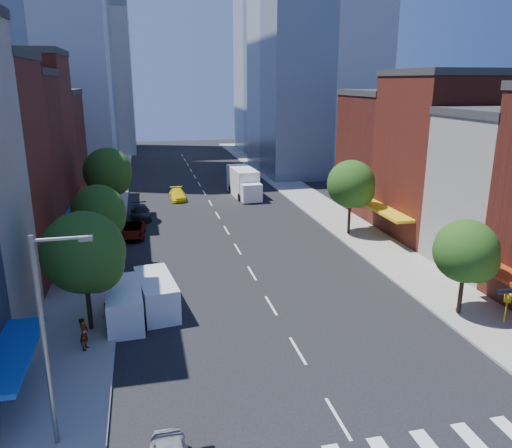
{
  "coord_description": "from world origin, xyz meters",
  "views": [
    {
      "loc": [
        -7.82,
        -17.77,
        14.59
      ],
      "look_at": [
        -0.43,
        14.68,
        5.0
      ],
      "focal_mm": 35.0,
      "sensor_mm": 36.0,
      "label": 1
    }
  ],
  "objects": [
    {
      "name": "tree_left_far",
      "position": [
        -11.35,
        35.92,
        5.2
      ],
      "size": [
        5.0,
        5.0,
        7.75
      ],
      "color": "black",
      "rests_on": "sidewalk_left"
    },
    {
      "name": "taxi",
      "position": [
        -3.82,
        44.67,
        0.67
      ],
      "size": [
        1.89,
        4.61,
        1.34
      ],
      "primitive_type": "imported",
      "rotation": [
        0.0,
        0.0,
        0.01
      ],
      "color": "yellow",
      "rests_on": "ground"
    },
    {
      "name": "pedestrian_far",
      "position": [
        -10.5,
        10.88,
        0.98
      ],
      "size": [
        0.94,
        1.01,
        1.67
      ],
      "primitive_type": "imported",
      "rotation": [
        0.0,
        0.0,
        -2.07
      ],
      "color": "#999999",
      "rests_on": "sidewalk_left"
    },
    {
      "name": "tree_right_far",
      "position": [
        11.65,
        25.92,
        4.86
      ],
      "size": [
        4.6,
        4.6,
        7.2
      ],
      "color": "black",
      "rests_on": "sidewalk_right"
    },
    {
      "name": "bldg_right_2",
      "position": [
        21.0,
        24.0,
        7.5
      ],
      "size": [
        12.0,
        10.0,
        15.0
      ],
      "primitive_type": "cube",
      "color": "#591F15",
      "rests_on": "ground"
    },
    {
      "name": "tree_left_mid",
      "position": [
        -11.35,
        21.92,
        4.53
      ],
      "size": [
        4.2,
        4.2,
        6.65
      ],
      "color": "black",
      "rests_on": "sidewalk_left"
    },
    {
      "name": "sidewalk_left",
      "position": [
        -12.5,
        40.0,
        0.07
      ],
      "size": [
        5.0,
        120.0,
        0.15
      ],
      "primitive_type": "cube",
      "color": "gray",
      "rests_on": "ground"
    },
    {
      "name": "tower_far_w",
      "position": [
        -18.0,
        95.0,
        28.0
      ],
      "size": [
        18.0,
        18.0,
        56.0
      ],
      "primitive_type": "cube",
      "color": "#9EA5AD",
      "rests_on": "ground"
    },
    {
      "name": "traffic_car_far",
      "position": [
        6.68,
        60.55,
        0.71
      ],
      "size": [
        2.13,
        4.32,
        1.41
      ],
      "primitive_type": "imported",
      "rotation": [
        0.0,
        0.0,
        3.26
      ],
      "color": "#999999",
      "rests_on": "ground"
    },
    {
      "name": "bldg_left_5",
      "position": [
        -21.0,
        47.0,
        6.5
      ],
      "size": [
        12.0,
        10.0,
        13.0
      ],
      "primitive_type": "cube",
      "color": "#4A1812",
      "rests_on": "ground"
    },
    {
      "name": "cargo_van_near",
      "position": [
        -7.48,
        12.89,
        1.13
      ],
      "size": [
        2.85,
        5.59,
        2.28
      ],
      "rotation": [
        0.0,
        0.0,
        0.14
      ],
      "color": "silver",
      "rests_on": "ground"
    },
    {
      "name": "tree_right_near",
      "position": [
        11.65,
        7.92,
        4.19
      ],
      "size": [
        4.0,
        4.0,
        6.2
      ],
      "color": "black",
      "rests_on": "sidewalk_right"
    },
    {
      "name": "tree_left_near",
      "position": [
        -11.35,
        10.92,
        4.87
      ],
      "size": [
        4.8,
        4.8,
        7.3
      ],
      "color": "black",
      "rests_on": "sidewalk_left"
    },
    {
      "name": "parked_car_third",
      "position": [
        -9.2,
        29.78,
        0.67
      ],
      "size": [
        2.5,
        4.97,
        1.35
      ],
      "primitive_type": "imported",
      "rotation": [
        0.0,
        0.0,
        -0.06
      ],
      "color": "#999999",
      "rests_on": "ground"
    },
    {
      "name": "pedestrian_near",
      "position": [
        -11.6,
        8.57,
        1.09
      ],
      "size": [
        0.62,
        0.78,
        1.88
      ],
      "primitive_type": "imported",
      "rotation": [
        0.0,
        0.0,
        1.3
      ],
      "color": "#999999",
      "rests_on": "sidewalk_left"
    },
    {
      "name": "sidewalk_right",
      "position": [
        12.5,
        40.0,
        0.07
      ],
      "size": [
        5.0,
        120.0,
        0.15
      ],
      "primitive_type": "cube",
      "color": "gray",
      "rests_on": "ground"
    },
    {
      "name": "bldg_left_4",
      "position": [
        -21.0,
        37.5,
        8.5
      ],
      "size": [
        12.0,
        9.0,
        17.0
      ],
      "primitive_type": "cube",
      "color": "#591F15",
      "rests_on": "ground"
    },
    {
      "name": "ground",
      "position": [
        0.0,
        0.0,
        0.0
      ],
      "size": [
        220.0,
        220.0,
        0.0
      ],
      "primitive_type": "plane",
      "color": "black",
      "rests_on": "ground"
    },
    {
      "name": "bldg_right_3",
      "position": [
        21.0,
        34.0,
        6.5
      ],
      "size": [
        12.0,
        10.0,
        13.0
      ],
      "primitive_type": "cube",
      "color": "#4A1812",
      "rests_on": "ground"
    },
    {
      "name": "parked_car_second",
      "position": [
        -9.5,
        13.43,
        0.78
      ],
      "size": [
        1.8,
        4.8,
        1.57
      ],
      "primitive_type": "imported",
      "rotation": [
        0.0,
        0.0,
        -0.03
      ],
      "color": "black",
      "rests_on": "ground"
    },
    {
      "name": "streetlight",
      "position": [
        -11.81,
        1.0,
        5.28
      ],
      "size": [
        2.25,
        0.25,
        9.0
      ],
      "color": "slate",
      "rests_on": "sidewalk_left"
    },
    {
      "name": "box_truck",
      "position": [
        4.82,
        44.96,
        1.69
      ],
      "size": [
        3.12,
        9.02,
        3.58
      ],
      "rotation": [
        0.0,
        0.0,
        0.05
      ],
      "color": "white",
      "rests_on": "ground"
    },
    {
      "name": "traffic_car_oncoming",
      "position": [
        5.5,
        45.22,
        0.74
      ],
      "size": [
        1.59,
        4.51,
        1.48
      ],
      "primitive_type": "imported",
      "rotation": [
        0.0,
        0.0,
        3.14
      ],
      "color": "black",
      "rests_on": "ground"
    },
    {
      "name": "cargo_van_far",
      "position": [
        -9.49,
        11.79,
        1.12
      ],
      "size": [
        2.39,
        5.41,
        2.26
      ],
      "rotation": [
        0.0,
        0.0,
        0.05
      ],
      "color": "white",
      "rests_on": "ground"
    },
    {
      "name": "parked_car_rear",
      "position": [
        -8.41,
        36.51,
        0.71
      ],
      "size": [
        2.32,
        5.02,
        1.42
      ],
      "primitive_type": "imported",
      "rotation": [
        0.0,
        0.0,
        0.07
      ],
      "color": "black",
      "rests_on": "ground"
    }
  ]
}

